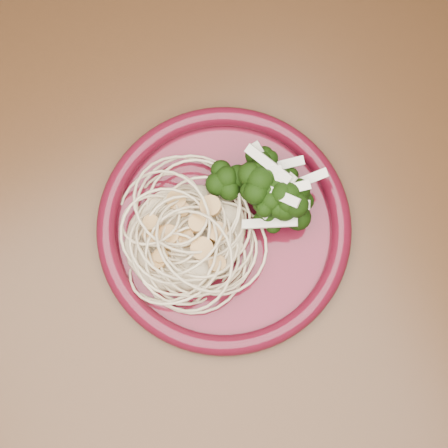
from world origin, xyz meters
TOP-DOWN VIEW (x-y plane):
  - dining_table at (0.00, 0.00)m, footprint 1.20×0.80m
  - dinner_plate at (-0.01, -0.01)m, footprint 0.30×0.30m
  - spaghetti_pile at (-0.05, -0.00)m, footprint 0.14×0.13m
  - scallop_cluster at (-0.05, -0.00)m, footprint 0.13×0.13m
  - broccoli_pile at (0.04, -0.02)m, footprint 0.11×0.15m
  - onion_garnish at (0.04, -0.02)m, footprint 0.08×0.10m

SIDE VIEW (x-z plane):
  - dining_table at x=0.00m, z-range 0.28..1.03m
  - dinner_plate at x=-0.01m, z-range 0.75..0.77m
  - spaghetti_pile at x=-0.05m, z-range 0.76..0.78m
  - broccoli_pile at x=0.04m, z-range 0.76..0.80m
  - scallop_cluster at x=-0.05m, z-range 0.78..0.82m
  - onion_garnish at x=0.04m, z-range 0.79..0.84m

